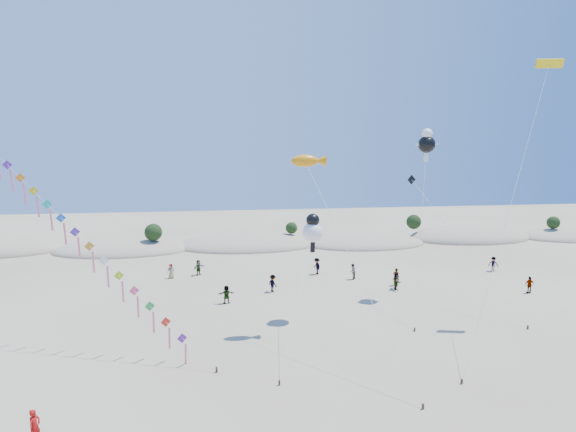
{
  "coord_description": "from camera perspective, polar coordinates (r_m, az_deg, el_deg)",
  "views": [
    {
      "loc": [
        -3.44,
        -18.22,
        13.66
      ],
      "look_at": [
        1.1,
        14.0,
        8.71
      ],
      "focal_mm": 30.0,
      "sensor_mm": 36.0,
      "label": 1
    }
  ],
  "objects": [
    {
      "name": "kite_train",
      "position": [
        37.49,
        -28.39,
        3.03
      ],
      "size": [
        23.99,
        14.24,
        20.69
      ],
      "color": "#3F2D1E",
      "rests_on": "ground"
    },
    {
      "name": "dark_kite",
      "position": [
        43.73,
        17.85,
        -0.38
      ],
      "size": [
        5.35,
        11.35,
        10.77
      ],
      "color": "#3F2D1E",
      "rests_on": "ground"
    },
    {
      "name": "fish_kite",
      "position": [
        34.53,
        2.51,
        6.47
      ],
      "size": [
        5.2,
        12.53,
        12.85
      ],
      "color": "#3F2D1E",
      "rests_on": "ground"
    },
    {
      "name": "beachgoers",
      "position": [
        47.72,
        4.65,
        -7.01
      ],
      "size": [
        35.06,
        11.35,
        1.74
      ],
      "color": "slate",
      "rests_on": "ground"
    },
    {
      "name": "dune_ridge",
      "position": [
        64.95,
        -3.88,
        -3.42
      ],
      "size": [
        145.3,
        11.49,
        5.57
      ],
      "color": "tan",
      "rests_on": "ground"
    },
    {
      "name": "parafoil_kite",
      "position": [
        41.65,
        28.38,
        14.85
      ],
      "size": [
        11.99,
        10.22,
        19.86
      ],
      "color": "#3F2D1E",
      "rests_on": "ground"
    },
    {
      "name": "flyer_foreground",
      "position": [
        26.59,
        -27.82,
        -21.24
      ],
      "size": [
        0.61,
        0.72,
        1.68
      ],
      "primitive_type": "imported",
      "rotation": [
        0.0,
        0.0,
        1.17
      ],
      "color": "#A90F0D",
      "rests_on": "ground"
    },
    {
      "name": "cartoon_kite_high",
      "position": [
        44.27,
        16.12,
        8.36
      ],
      "size": [
        5.19,
        9.38,
        14.94
      ],
      "color": "#3F2D1E",
      "rests_on": "ground"
    },
    {
      "name": "cartoon_kite_low",
      "position": [
        37.06,
        2.94,
        -1.64
      ],
      "size": [
        4.71,
        11.19,
        8.32
      ],
      "color": "#3F2D1E",
      "rests_on": "ground"
    }
  ]
}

